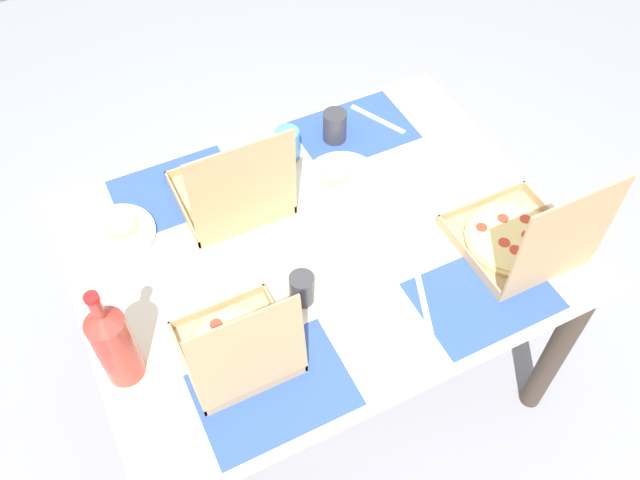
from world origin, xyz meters
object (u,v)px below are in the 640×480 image
object	(u,v)px
pizza_box_corner_left	(233,193)
soda_bottle	(114,343)
pizza_box_corner_right	(523,239)
plate_middle	(341,179)
cup_dark	(287,144)
condiment_bowl	(392,218)
cup_spare	(302,289)
plate_far_right	(117,234)
cup_red	(335,126)
pizza_box_edge_far	(239,349)

from	to	relation	value
pizza_box_corner_left	soda_bottle	distance (m)	0.58
pizza_box_corner_right	plate_middle	distance (m)	0.55
cup_dark	condiment_bowl	bearing A→B (deg)	111.97
cup_spare	soda_bottle	bearing A→B (deg)	-0.06
pizza_box_corner_right	plate_far_right	bearing A→B (deg)	-29.05
cup_red	cup_spare	distance (m)	0.62
pizza_box_corner_left	plate_far_right	distance (m)	0.34
cup_spare	cup_dark	world-z (taller)	cup_dark
pizza_box_corner_left	cup_spare	distance (m)	0.39
soda_bottle	cup_red	bearing A→B (deg)	-148.48
soda_bottle	condiment_bowl	world-z (taller)	soda_bottle
plate_far_right	pizza_box_corner_left	bearing A→B (deg)	173.95
plate_far_right	cup_spare	xyz separation A→B (m)	(-0.37, 0.42, 0.04)
pizza_box_corner_left	soda_bottle	bearing A→B (deg)	41.63
cup_red	condiment_bowl	size ratio (longest dim) A/B	1.21
soda_bottle	plate_far_right	bearing A→B (deg)	-102.49
plate_far_right	soda_bottle	distance (m)	0.45
pizza_box_corner_left	pizza_box_corner_right	size ratio (longest dim) A/B	0.98
pizza_box_edge_far	cup_spare	size ratio (longest dim) A/B	3.19
cup_dark	cup_spare	bearing A→B (deg)	69.24
plate_middle	cup_dark	world-z (taller)	cup_dark
pizza_box_edge_far	condiment_bowl	distance (m)	0.59
pizza_box_corner_right	soda_bottle	xyz separation A→B (m)	(1.07, -0.12, 0.08)
plate_far_right	condiment_bowl	distance (m)	0.77
plate_far_right	cup_spare	bearing A→B (deg)	131.73
cup_dark	pizza_box_edge_far	bearing A→B (deg)	56.06
plate_far_right	soda_bottle	world-z (taller)	soda_bottle
pizza_box_corner_right	cup_spare	distance (m)	0.62
cup_red	pizza_box_edge_far	bearing A→B (deg)	46.63
pizza_box_edge_far	cup_red	bearing A→B (deg)	-133.37
pizza_box_corner_right	condiment_bowl	distance (m)	0.36
pizza_box_edge_far	plate_far_right	bearing A→B (deg)	-72.05
soda_bottle	cup_dark	xyz separation A→B (m)	(-0.66, -0.50, -0.08)
cup_dark	soda_bottle	bearing A→B (deg)	37.24
pizza_box_edge_far	pizza_box_corner_right	world-z (taller)	pizza_box_corner_right
cup_red	plate_middle	bearing A→B (deg)	69.20
pizza_box_edge_far	plate_middle	size ratio (longest dim) A/B	1.32
pizza_box_edge_far	cup_dark	world-z (taller)	pizza_box_edge_far
plate_far_right	cup_dark	size ratio (longest dim) A/B	2.22
condiment_bowl	cup_dark	bearing A→B (deg)	-68.03
plate_far_right	pizza_box_corner_right	bearing A→B (deg)	150.95
pizza_box_corner_right	soda_bottle	world-z (taller)	pizza_box_corner_right
pizza_box_corner_left	pizza_box_corner_right	world-z (taller)	pizza_box_corner_right
pizza_box_corner_left	pizza_box_corner_right	distance (m)	0.82
plate_middle	condiment_bowl	xyz separation A→B (m)	(-0.05, 0.21, 0.01)
pizza_box_corner_left	pizza_box_edge_far	bearing A→B (deg)	70.03
cup_dark	cup_red	bearing A→B (deg)	-178.28
pizza_box_edge_far	plate_far_right	size ratio (longest dim) A/B	1.34
pizza_box_corner_left	cup_red	size ratio (longest dim) A/B	3.23
plate_middle	soda_bottle	xyz separation A→B (m)	(0.75, 0.33, 0.12)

